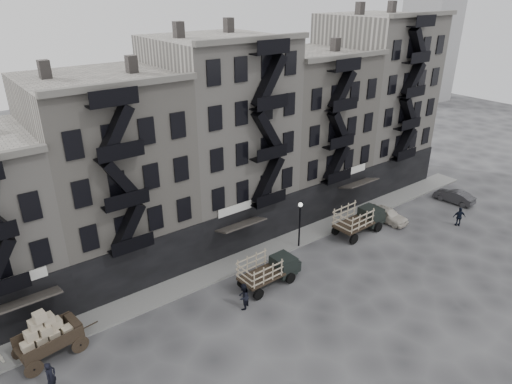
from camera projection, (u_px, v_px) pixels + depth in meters
ground at (292, 273)px, 35.92m from camera, size 140.00×140.00×0.00m
sidewalk at (263, 252)px, 38.62m from camera, size 55.00×2.50×0.15m
building_midwest at (110, 176)px, 34.48m from camera, size 10.00×11.35×16.20m
building_center at (221, 139)px, 39.54m from camera, size 10.00×11.35×18.20m
building_mideast at (305, 130)px, 45.43m from camera, size 10.00×11.35×16.20m
building_east at (373, 101)px, 50.29m from camera, size 10.00×11.35×19.20m
lamp_post at (300, 219)px, 38.30m from camera, size 0.36×0.36×4.28m
wagon at (45, 331)px, 27.16m from camera, size 4.14×2.60×3.29m
stake_truck_west at (269, 268)px, 34.02m from camera, size 5.11×2.25×2.53m
stake_truck_east at (360, 217)px, 41.17m from camera, size 5.58×2.48×2.76m
car_east at (387, 214)px, 43.57m from camera, size 1.93×4.20×1.40m
car_far at (454, 196)px, 47.38m from camera, size 1.87×4.16×1.32m
pedestrian_west at (51, 377)px, 25.19m from camera, size 0.83×0.79×1.91m
pedestrian_mid at (243, 297)px, 31.61m from camera, size 1.22×1.15×1.99m
policeman at (459, 217)px, 42.62m from camera, size 1.13×1.05×1.87m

